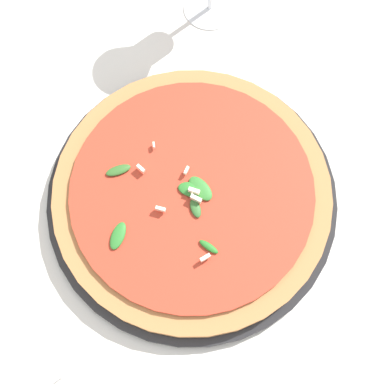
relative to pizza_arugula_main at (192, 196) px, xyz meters
name	(u,v)px	position (x,y,z in m)	size (l,w,h in m)	color
ground_plane	(198,164)	(-0.04, -0.03, -0.02)	(6.00, 6.00, 0.00)	silver
pizza_arugula_main	(192,196)	(0.00, 0.00, 0.00)	(0.36, 0.36, 0.05)	black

